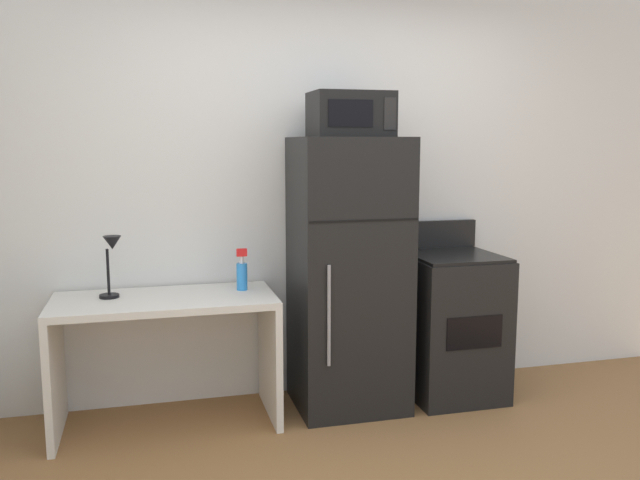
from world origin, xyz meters
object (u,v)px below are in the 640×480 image
Objects in this scene: desk_lamp at (111,256)px; spray_bottle at (242,274)px; refrigerator at (348,274)px; desk at (166,335)px; microwave at (350,115)px; oven_range at (452,324)px.

desk_lamp is 1.42× the size of spray_bottle.
desk is at bearing -179.58° from refrigerator.
desk is 3.52× the size of desk_lamp.
microwave is at bearing -89.67° from refrigerator.
microwave is 0.42× the size of oven_range.
oven_range is at bearing 0.20° from desk.
desk is at bearing -11.66° from desk_lamp.
oven_range is (2.06, -0.05, -0.52)m from desk_lamp.
desk is 1.13× the size of oven_range.
desk is 1.66m from microwave.
oven_range is at bearing -1.42° from desk_lamp.
refrigerator is at bearing -2.06° from desk_lamp.
spray_bottle is at bearing 9.67° from desk.
microwave reaches higher than oven_range.
desk is at bearing -179.80° from oven_range.
microwave is 1.48m from oven_range.
spray_bottle is 1.13m from microwave.
desk_lamp reaches higher than spray_bottle.
desk is 0.54m from desk_lamp.
desk_lamp is at bearing -178.45° from spray_bottle.
spray_bottle is (0.73, 0.02, -0.14)m from desk_lamp.
desk is at bearing 179.31° from microwave.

